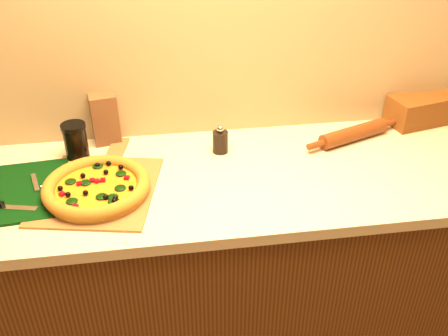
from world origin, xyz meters
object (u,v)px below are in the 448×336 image
Objects in this scene: pizza_peel at (99,187)px; cutting_board at (27,191)px; pizza at (97,187)px; pepper_grinder at (220,141)px; rolling_pin at (354,134)px; dark_jar at (76,141)px.

pizza_peel is 0.24m from cutting_board.
pizza is 0.24m from cutting_board.
pepper_grinder reaches higher than pizza_peel.
pepper_grinder reaches higher than pizza.
rolling_pin is (0.96, 0.23, -0.00)m from pizza.
cutting_board is at bearing -126.83° from dark_jar.
pepper_grinder is at bearing 26.37° from pizza.
pizza_peel is at bearing -7.57° from cutting_board.
pizza is 3.17× the size of pepper_grinder.
cutting_board is 0.26m from dark_jar.
pizza_peel is 0.24m from dark_jar.
pepper_grinder is at bearing 33.95° from pizza_peel.
cutting_board is at bearing -171.47° from rolling_pin.
pizza_peel is 4.21× the size of dark_jar.
dark_jar is at bearing 176.87° from pepper_grinder.
pizza is at bearing -83.74° from pizza_peel.
pizza is at bearing -153.63° from pepper_grinder.
pizza_peel is 1.41× the size of rolling_pin.
pizza is 0.49m from pepper_grinder.
pepper_grinder is (0.67, 0.17, 0.04)m from cutting_board.
pepper_grinder is (0.44, 0.22, 0.01)m from pizza.
cutting_board is at bearing 168.41° from pizza.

